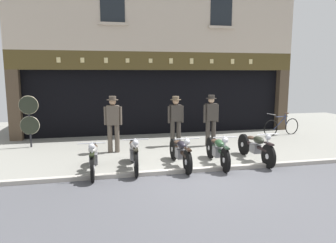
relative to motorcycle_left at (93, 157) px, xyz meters
name	(u,v)px	position (x,y,z in m)	size (l,w,h in m)	color
ground	(213,188)	(2.59, -1.54, -0.46)	(23.32, 22.00, 0.18)	gray
shop_facade	(153,88)	(2.59, 6.42, 1.39)	(11.62, 4.42, 6.86)	black
motorcycle_left	(93,157)	(0.00, 0.00, 0.00)	(0.62, 1.98, 0.91)	black
motorcycle_center_left	(134,153)	(1.02, 0.12, 0.01)	(0.62, 1.98, 0.92)	black
motorcycle_center	(180,151)	(2.25, 0.05, 0.00)	(0.62, 1.99, 0.90)	black
motorcycle_center_right	(218,150)	(3.28, -0.01, 0.00)	(0.62, 1.95, 0.91)	black
motorcycle_right	(256,147)	(4.46, 0.11, 0.01)	(0.62, 2.08, 0.92)	black
salesman_left	(113,121)	(0.59, 2.01, 0.58)	(0.55, 0.36, 1.77)	brown
shopkeeper_center	(176,118)	(2.71, 2.48, 0.54)	(0.56, 0.36, 1.70)	#38332D
salesman_right	(211,118)	(3.89, 2.23, 0.56)	(0.56, 0.36, 1.75)	#38332D
tyre_sign_pole	(29,116)	(-2.10, 3.29, 0.65)	(0.62, 0.06, 1.74)	#232328
advert_board_near	(220,89)	(5.24, 4.84, 1.39)	(0.70, 0.03, 0.91)	beige
leaning_bicycle	(282,126)	(7.31, 3.35, -0.05)	(1.74, 0.54, 0.93)	black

